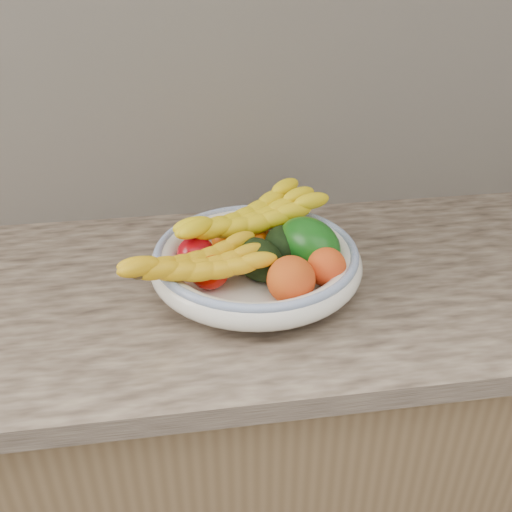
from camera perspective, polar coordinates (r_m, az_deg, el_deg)
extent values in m
cube|color=silver|center=(1.25, -2.54, 24.01)|extent=(4.00, 0.10, 2.70)
cube|color=brown|center=(1.40, -0.13, -18.52)|extent=(2.40, 0.62, 0.86)
cube|color=tan|center=(1.10, -0.15, -3.05)|extent=(2.44, 0.66, 0.04)
cube|color=beige|center=(1.27, -2.26, 14.97)|extent=(2.40, 0.02, 0.50)
cylinder|color=white|center=(1.07, 0.00, -2.39)|extent=(0.13, 0.13, 0.02)
cylinder|color=white|center=(1.07, 0.00, -1.76)|extent=(0.32, 0.32, 0.01)
torus|color=white|center=(1.05, 0.00, -0.56)|extent=(0.39, 0.39, 0.05)
torus|color=#3B5DA6|center=(1.04, 0.00, 0.47)|extent=(0.37, 0.37, 0.02)
ellipsoid|color=#F46205|center=(1.11, -3.25, 1.57)|extent=(0.06, 0.06, 0.04)
ellipsoid|color=#FF5E05|center=(1.15, -0.02, 2.63)|extent=(0.07, 0.07, 0.05)
ellipsoid|color=#F26005|center=(1.11, -0.05, 1.57)|extent=(0.06, 0.06, 0.05)
ellipsoid|color=#F26005|center=(1.13, -2.31, 2.19)|extent=(0.05, 0.05, 0.05)
ellipsoid|color=#9E060F|center=(1.06, -6.04, 0.27)|extent=(0.09, 0.09, 0.06)
ellipsoid|color=#C40B01|center=(1.00, -4.68, -1.51)|extent=(0.09, 0.09, 0.06)
ellipsoid|color=black|center=(1.03, 0.27, -0.37)|extent=(0.12, 0.13, 0.08)
ellipsoid|color=black|center=(1.07, 2.64, 1.07)|extent=(0.08, 0.11, 0.07)
ellipsoid|color=#0E4B0E|center=(1.06, 5.30, 1.22)|extent=(0.17, 0.18, 0.12)
ellipsoid|color=orange|center=(0.97, 3.53, -2.39)|extent=(0.11, 0.11, 0.08)
ellipsoid|color=orange|center=(1.00, 7.07, -1.10)|extent=(0.07, 0.07, 0.07)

